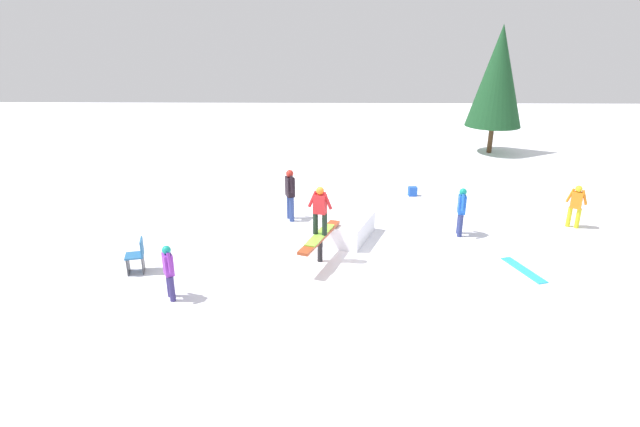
{
  "coord_description": "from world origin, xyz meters",
  "views": [
    {
      "loc": [
        11.87,
        0.2,
        5.73
      ],
      "look_at": [
        0.0,
        0.0,
        1.34
      ],
      "focal_mm": 28.0,
      "sensor_mm": 36.0,
      "label": 1
    }
  ],
  "objects_px": {
    "folding_chair": "(137,257)",
    "backpack_on_snow": "(413,191)",
    "bystander_purple": "(169,269)",
    "bystander_blue": "(461,209)",
    "loose_snowboard_cyan": "(524,270)",
    "bystander_orange": "(576,204)",
    "pine_tree_near": "(498,77)",
    "main_rider_on_rail": "(320,213)",
    "rail_feature": "(320,239)",
    "bystander_black": "(290,192)"
  },
  "relations": [
    {
      "from": "pine_tree_near",
      "to": "bystander_purple",
      "type": "bearing_deg",
      "value": -38.43
    },
    {
      "from": "bystander_blue",
      "to": "bystander_black",
      "type": "bearing_deg",
      "value": 84.84
    },
    {
      "from": "bystander_black",
      "to": "bystander_blue",
      "type": "xyz_separation_m",
      "value": [
        1.18,
        5.09,
        -0.12
      ]
    },
    {
      "from": "bystander_orange",
      "to": "backpack_on_snow",
      "type": "distance_m",
      "value": 5.4
    },
    {
      "from": "bystander_orange",
      "to": "pine_tree_near",
      "type": "bearing_deg",
      "value": 117.98
    },
    {
      "from": "bystander_black",
      "to": "backpack_on_snow",
      "type": "relative_size",
      "value": 4.84
    },
    {
      "from": "bystander_orange",
      "to": "loose_snowboard_cyan",
      "type": "relative_size",
      "value": 0.89
    },
    {
      "from": "bystander_black",
      "to": "bystander_purple",
      "type": "relative_size",
      "value": 1.27
    },
    {
      "from": "bystander_blue",
      "to": "pine_tree_near",
      "type": "xyz_separation_m",
      "value": [
        -10.64,
        4.08,
        2.83
      ]
    },
    {
      "from": "bystander_blue",
      "to": "loose_snowboard_cyan",
      "type": "xyz_separation_m",
      "value": [
        2.31,
        1.07,
        -0.8
      ]
    },
    {
      "from": "loose_snowboard_cyan",
      "to": "backpack_on_snow",
      "type": "xyz_separation_m",
      "value": [
        -6.01,
        -1.87,
        0.16
      ]
    },
    {
      "from": "main_rider_on_rail",
      "to": "pine_tree_near",
      "type": "xyz_separation_m",
      "value": [
        -12.5,
        8.17,
        2.28
      ]
    },
    {
      "from": "bystander_black",
      "to": "loose_snowboard_cyan",
      "type": "height_order",
      "value": "bystander_black"
    },
    {
      "from": "rail_feature",
      "to": "loose_snowboard_cyan",
      "type": "xyz_separation_m",
      "value": [
        0.45,
        5.17,
        -0.61
      ]
    },
    {
      "from": "loose_snowboard_cyan",
      "to": "bystander_purple",
      "type": "bearing_deg",
      "value": -97.09
    },
    {
      "from": "bystander_black",
      "to": "pine_tree_near",
      "type": "bearing_deg",
      "value": -64.23
    },
    {
      "from": "bystander_purple",
      "to": "bystander_black",
      "type": "bearing_deg",
      "value": 125.58
    },
    {
      "from": "bystander_orange",
      "to": "pine_tree_near",
      "type": "height_order",
      "value": "pine_tree_near"
    },
    {
      "from": "folding_chair",
      "to": "backpack_on_snow",
      "type": "relative_size",
      "value": 2.59
    },
    {
      "from": "rail_feature",
      "to": "backpack_on_snow",
      "type": "distance_m",
      "value": 6.48
    },
    {
      "from": "bystander_purple",
      "to": "bystander_orange",
      "type": "bearing_deg",
      "value": 82.75
    },
    {
      "from": "main_rider_on_rail",
      "to": "loose_snowboard_cyan",
      "type": "bearing_deg",
      "value": 104.06
    },
    {
      "from": "bystander_orange",
      "to": "backpack_on_snow",
      "type": "bearing_deg",
      "value": 176.3
    },
    {
      "from": "bystander_orange",
      "to": "pine_tree_near",
      "type": "xyz_separation_m",
      "value": [
        -9.96,
        0.44,
        2.89
      ]
    },
    {
      "from": "rail_feature",
      "to": "bystander_blue",
      "type": "relative_size",
      "value": 1.57
    },
    {
      "from": "main_rider_on_rail",
      "to": "bystander_black",
      "type": "height_order",
      "value": "main_rider_on_rail"
    },
    {
      "from": "loose_snowboard_cyan",
      "to": "bystander_black",
      "type": "bearing_deg",
      "value": -136.93
    },
    {
      "from": "bystander_orange",
      "to": "pine_tree_near",
      "type": "distance_m",
      "value": 10.38
    },
    {
      "from": "bystander_orange",
      "to": "bystander_blue",
      "type": "relative_size",
      "value": 0.93
    },
    {
      "from": "loose_snowboard_cyan",
      "to": "folding_chair",
      "type": "xyz_separation_m",
      "value": [
        0.25,
        -9.72,
        0.4
      ]
    },
    {
      "from": "bystander_black",
      "to": "backpack_on_snow",
      "type": "bearing_deg",
      "value": -79.72
    },
    {
      "from": "rail_feature",
      "to": "pine_tree_near",
      "type": "bearing_deg",
      "value": 167.31
    },
    {
      "from": "pine_tree_near",
      "to": "loose_snowboard_cyan",
      "type": "bearing_deg",
      "value": -13.06
    },
    {
      "from": "bystander_black",
      "to": "folding_chair",
      "type": "height_order",
      "value": "bystander_black"
    },
    {
      "from": "bystander_purple",
      "to": "backpack_on_snow",
      "type": "bearing_deg",
      "value": 109.21
    },
    {
      "from": "bystander_black",
      "to": "backpack_on_snow",
      "type": "xyz_separation_m",
      "value": [
        -2.52,
        4.29,
        -0.76
      ]
    },
    {
      "from": "bystander_purple",
      "to": "loose_snowboard_cyan",
      "type": "xyz_separation_m",
      "value": [
        -1.54,
        8.49,
        -0.72
      ]
    },
    {
      "from": "bystander_blue",
      "to": "backpack_on_snow",
      "type": "relative_size",
      "value": 4.25
    },
    {
      "from": "bystander_black",
      "to": "bystander_orange",
      "type": "bearing_deg",
      "value": -113.41
    },
    {
      "from": "bystander_orange",
      "to": "pine_tree_near",
      "type": "relative_size",
      "value": 0.22
    },
    {
      "from": "bystander_blue",
      "to": "bystander_purple",
      "type": "relative_size",
      "value": 1.11
    },
    {
      "from": "bystander_purple",
      "to": "loose_snowboard_cyan",
      "type": "height_order",
      "value": "bystander_purple"
    },
    {
      "from": "main_rider_on_rail",
      "to": "bystander_black",
      "type": "distance_m",
      "value": 3.23
    },
    {
      "from": "bystander_orange",
      "to": "bystander_purple",
      "type": "distance_m",
      "value": 11.95
    },
    {
      "from": "rail_feature",
      "to": "backpack_on_snow",
      "type": "relative_size",
      "value": 6.67
    },
    {
      "from": "bystander_blue",
      "to": "loose_snowboard_cyan",
      "type": "bearing_deg",
      "value": -147.23
    },
    {
      "from": "main_rider_on_rail",
      "to": "pine_tree_near",
      "type": "height_order",
      "value": "pine_tree_near"
    },
    {
      "from": "bystander_blue",
      "to": "pine_tree_near",
      "type": "relative_size",
      "value": 0.24
    },
    {
      "from": "rail_feature",
      "to": "bystander_orange",
      "type": "bearing_deg",
      "value": 128.68
    },
    {
      "from": "main_rider_on_rail",
      "to": "bystander_blue",
      "type": "bearing_deg",
      "value": 133.51
    }
  ]
}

